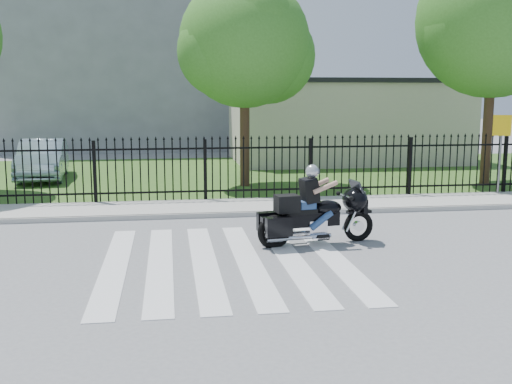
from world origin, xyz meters
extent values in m
plane|color=slate|center=(0.00, 0.00, 0.00)|extent=(120.00, 120.00, 0.00)
cube|color=#ADAAA3|center=(0.00, 5.00, 0.06)|extent=(40.00, 2.00, 0.12)
cube|color=#ADAAA3|center=(0.00, 4.00, 0.06)|extent=(40.00, 0.12, 0.12)
cube|color=#2A551D|center=(0.00, 12.00, 0.01)|extent=(40.00, 12.00, 0.02)
cube|color=black|center=(0.00, 6.00, 0.35)|extent=(26.00, 0.04, 0.05)
cube|color=black|center=(0.00, 6.00, 1.55)|extent=(26.00, 0.04, 0.05)
cylinder|color=#382316|center=(1.50, 9.00, 2.08)|extent=(0.32, 0.32, 4.16)
sphere|color=#377220|center=(1.50, 9.00, 4.68)|extent=(4.20, 4.20, 4.20)
cylinder|color=#382316|center=(9.50, 8.00, 2.40)|extent=(0.32, 0.32, 4.80)
sphere|color=#377220|center=(9.50, 8.00, 5.40)|extent=(5.00, 5.00, 5.00)
cube|color=#BAB09B|center=(7.00, 16.00, 1.75)|extent=(10.00, 6.00, 3.50)
cube|color=black|center=(7.00, 16.00, 3.60)|extent=(10.20, 6.20, 0.20)
cube|color=gray|center=(-3.00, 26.00, 6.00)|extent=(15.00, 10.00, 12.00)
torus|color=black|center=(2.88, 1.17, 0.31)|extent=(0.67, 0.22, 0.66)
torus|color=black|center=(1.05, 0.89, 0.31)|extent=(0.71, 0.25, 0.70)
cube|color=black|center=(1.80, 1.01, 0.52)|extent=(1.26, 0.41, 0.29)
ellipsoid|color=black|center=(2.18, 1.06, 0.74)|extent=(0.64, 0.47, 0.31)
cube|color=black|center=(1.61, 0.98, 0.71)|extent=(0.66, 0.39, 0.10)
cube|color=silver|center=(1.94, 1.03, 0.36)|extent=(0.42, 0.34, 0.29)
ellipsoid|color=black|center=(2.79, 1.16, 0.88)|extent=(0.61, 0.76, 0.51)
cube|color=black|center=(1.31, 0.93, 0.88)|extent=(0.51, 0.43, 0.34)
cube|color=navy|center=(1.73, 1.00, 0.82)|extent=(0.36, 0.33, 0.17)
sphere|color=#B2B4BA|center=(1.84, 1.01, 1.51)|extent=(0.28, 0.28, 0.28)
imported|color=#98B3C0|center=(-5.47, 11.60, 0.73)|extent=(1.88, 4.43, 1.42)
cylinder|color=slate|center=(8.65, 5.70, 1.23)|extent=(0.06, 0.06, 2.22)
cube|color=#E7B90C|center=(8.65, 5.68, 2.14)|extent=(0.48, 0.22, 0.60)
camera|label=1|loc=(-1.01, -10.59, 3.03)|focal=42.00mm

